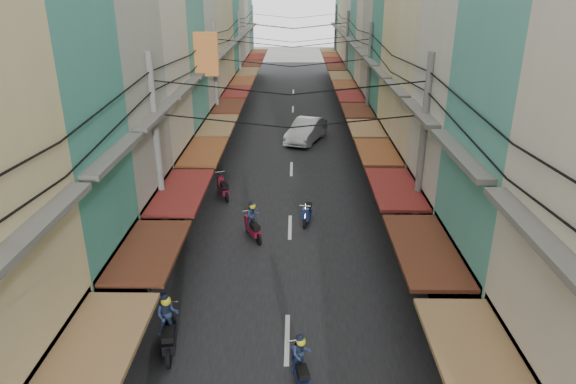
{
  "coord_description": "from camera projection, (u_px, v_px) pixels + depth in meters",
  "views": [
    {
      "loc": [
        0.22,
        -15.17,
        10.32
      ],
      "look_at": [
        -0.09,
        5.92,
        1.79
      ],
      "focal_mm": 32.0,
      "sensor_mm": 36.0,
      "label": 1
    }
  ],
  "objects": [
    {
      "name": "ground",
      "position": [
        288.0,
        303.0,
        17.94
      ],
      "size": [
        160.0,
        160.0,
        0.0
      ],
      "primitive_type": "plane",
      "color": "slate",
      "rests_on": "ground"
    },
    {
      "name": "road",
      "position": [
        292.0,
        141.0,
        36.47
      ],
      "size": [
        10.0,
        80.0,
        0.02
      ],
      "primitive_type": "cube",
      "color": "black",
      "rests_on": "ground"
    },
    {
      "name": "sidewalk_left",
      "position": [
        201.0,
        140.0,
        36.55
      ],
      "size": [
        3.0,
        80.0,
        0.06
      ],
      "primitive_type": "cube",
      "color": "slate",
      "rests_on": "ground"
    },
    {
      "name": "sidewalk_right",
      "position": [
        384.0,
        141.0,
        36.37
      ],
      "size": [
        3.0,
        80.0,
        0.06
      ],
      "primitive_type": "cube",
      "color": "slate",
      "rests_on": "ground"
    },
    {
      "name": "building_row_right",
      "position": [
        429.0,
        2.0,
        29.54
      ],
      "size": [
        7.8,
        68.98,
        22.59
      ],
      "color": "teal",
      "rests_on": "ground"
    },
    {
      "name": "utility_poles",
      "position": [
        292.0,
        55.0,
        29.38
      ],
      "size": [
        10.2,
        66.13,
        8.2
      ],
      "color": "slate",
      "rests_on": "ground"
    },
    {
      "name": "white_car",
      "position": [
        306.0,
        141.0,
        36.47
      ],
      "size": [
        6.02,
        4.01,
        1.98
      ],
      "primitive_type": "imported",
      "rotation": [
        0.0,
        0.0,
        -0.36
      ],
      "color": "silver",
      "rests_on": "ground"
    },
    {
      "name": "bicycle",
      "position": [
        468.0,
        303.0,
        17.9
      ],
      "size": [
        1.8,
        1.25,
        1.16
      ],
      "primitive_type": "imported",
      "rotation": [
        0.0,
        0.0,
        1.16
      ],
      "color": "black",
      "rests_on": "ground"
    },
    {
      "name": "moving_scooters",
      "position": [
        250.0,
        242.0,
        21.01
      ],
      "size": [
        4.78,
        29.02,
        1.98
      ],
      "color": "black",
      "rests_on": "ground"
    },
    {
      "name": "parked_scooters",
      "position": [
        440.0,
        374.0,
        13.99
      ],
      "size": [
        13.2,
        14.28,
        0.96
      ],
      "color": "black",
      "rests_on": "ground"
    },
    {
      "name": "pedestrians",
      "position": [
        177.0,
        250.0,
        19.28
      ],
      "size": [
        13.8,
        26.66,
        2.23
      ],
      "color": "black",
      "rests_on": "ground"
    },
    {
      "name": "traffic_sign",
      "position": [
        437.0,
        247.0,
        17.35
      ],
      "size": [
        0.1,
        0.63,
        2.89
      ],
      "color": "slate",
      "rests_on": "ground"
    }
  ]
}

